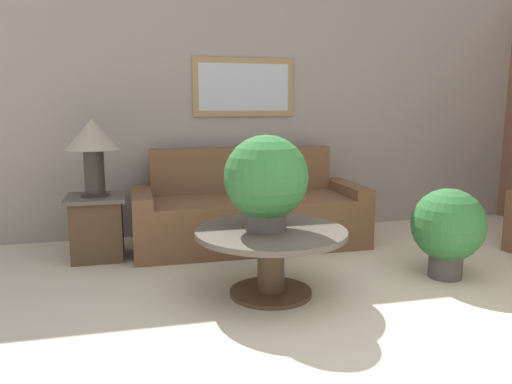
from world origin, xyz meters
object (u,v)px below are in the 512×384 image
at_px(couch_main, 249,214).
at_px(side_table, 97,226).
at_px(coffee_table, 271,248).
at_px(table_lamp, 93,141).
at_px(potted_plant_floor, 448,228).
at_px(potted_plant_on_table, 266,180).

bearing_deg(couch_main, side_table, -175.64).
relative_size(coffee_table, table_lamp, 1.61).
bearing_deg(side_table, coffee_table, -43.72).
relative_size(side_table, potted_plant_floor, 0.79).
relative_size(side_table, table_lamp, 0.84).
xyz_separation_m(couch_main, potted_plant_floor, (1.31, -1.31, 0.10)).
bearing_deg(couch_main, potted_plant_on_table, -97.86).
height_order(couch_main, side_table, couch_main).
distance_m(side_table, potted_plant_on_table, 1.82).
xyz_separation_m(couch_main, table_lamp, (-1.42, -0.11, 0.75)).
height_order(couch_main, potted_plant_on_table, potted_plant_on_table).
xyz_separation_m(coffee_table, potted_plant_floor, (1.45, 0.02, 0.06)).
bearing_deg(side_table, potted_plant_on_table, -44.83).
xyz_separation_m(table_lamp, potted_plant_on_table, (1.23, -1.22, -0.20)).
bearing_deg(table_lamp, potted_plant_floor, -23.75).
bearing_deg(coffee_table, potted_plant_on_table, -168.63).
height_order(table_lamp, potted_plant_on_table, table_lamp).
bearing_deg(coffee_table, side_table, 136.28).
distance_m(coffee_table, table_lamp, 1.89).
bearing_deg(potted_plant_on_table, couch_main, 82.14).
xyz_separation_m(side_table, potted_plant_floor, (2.73, -1.20, 0.12)).
bearing_deg(table_lamp, potted_plant_on_table, -44.83).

